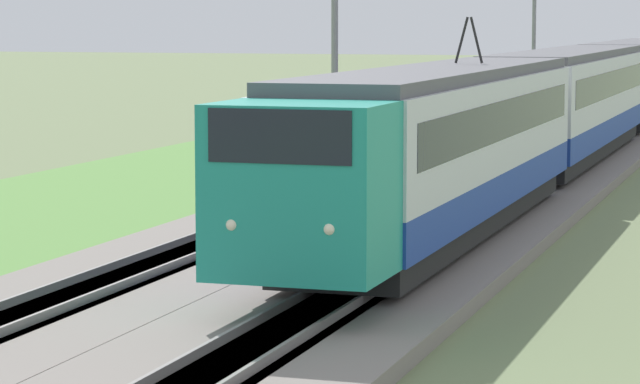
# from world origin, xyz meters

# --- Properties ---
(ballast_main) EXTENTS (240.00, 4.40, 0.30)m
(ballast_main) POSITION_xyz_m (50.00, 0.00, 0.15)
(ballast_main) COLOR gray
(ballast_main) RESTS_ON ground
(ballast_adjacent) EXTENTS (240.00, 4.40, 0.30)m
(ballast_adjacent) POSITION_xyz_m (50.00, -4.42, 0.15)
(ballast_adjacent) COLOR gray
(ballast_adjacent) RESTS_ON ground
(track_main) EXTENTS (240.00, 1.57, 0.45)m
(track_main) POSITION_xyz_m (50.00, 0.00, 0.16)
(track_main) COLOR #4C4238
(track_main) RESTS_ON ground
(track_adjacent) EXTENTS (240.00, 1.57, 0.45)m
(track_adjacent) POSITION_xyz_m (50.00, -4.42, 0.16)
(track_adjacent) COLOR #4C4238
(track_adjacent) RESTS_ON ground
(grass_verge) EXTENTS (240.00, 12.33, 0.12)m
(grass_verge) POSITION_xyz_m (50.00, 5.40, 0.06)
(grass_verge) COLOR #5B8E42
(grass_verge) RESTS_ON ground
(passenger_train) EXTENTS (59.36, 2.87, 5.08)m
(passenger_train) POSITION_xyz_m (48.70, -4.42, 2.38)
(passenger_train) COLOR teal
(passenger_train) RESTS_ON ground
(catenary_mast_mid) EXTENTS (0.22, 2.56, 9.40)m
(catenary_mast_mid) POSITION_xyz_m (44.30, 2.58, 4.85)
(catenary_mast_mid) COLOR slate
(catenary_mast_mid) RESTS_ON ground
(catenary_mast_far) EXTENTS (0.22, 2.56, 8.78)m
(catenary_mast_far) POSITION_xyz_m (81.78, 2.58, 4.53)
(catenary_mast_far) COLOR slate
(catenary_mast_far) RESTS_ON ground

